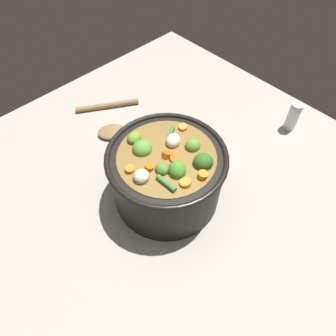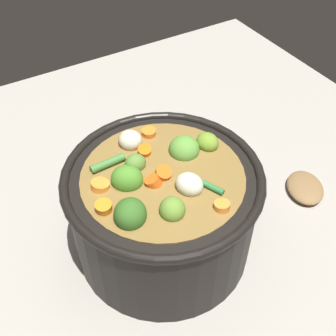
{
  "view_description": "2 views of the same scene",
  "coord_description": "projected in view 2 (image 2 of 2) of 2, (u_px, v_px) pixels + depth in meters",
  "views": [
    {
      "loc": [
        0.29,
        0.3,
        0.65
      ],
      "look_at": [
        0.01,
        0.01,
        0.13
      ],
      "focal_mm": 33.09,
      "sensor_mm": 36.0,
      "label": 1
    },
    {
      "loc": [
        -0.34,
        0.19,
        0.55
      ],
      "look_at": [
        0.02,
        -0.02,
        0.14
      ],
      "focal_mm": 46.41,
      "sensor_mm": 36.0,
      "label": 2
    }
  ],
  "objects": [
    {
      "name": "wooden_spoon",
      "position": [
        332.0,
        188.0,
        0.73
      ],
      "size": [
        0.2,
        0.2,
        0.02
      ],
      "color": "olive",
      "rests_on": "ground_plane"
    },
    {
      "name": "cooking_pot",
      "position": [
        163.0,
        209.0,
        0.6
      ],
      "size": [
        0.27,
        0.27,
        0.17
      ],
      "color": "black",
      "rests_on": "ground_plane"
    },
    {
      "name": "ground_plane",
      "position": [
        164.0,
        244.0,
        0.66
      ],
      "size": [
        1.1,
        1.1,
        0.0
      ],
      "primitive_type": "plane",
      "color": "#9E998E"
    }
  ]
}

